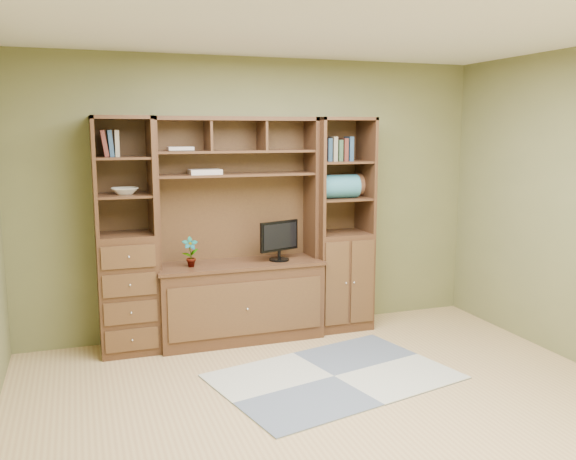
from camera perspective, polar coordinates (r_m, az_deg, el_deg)
name	(u,v)px	position (r m, az deg, el deg)	size (l,w,h in m)	color
room	(345,228)	(3.98, 5.35, 0.18)	(4.60, 4.10, 2.64)	tan
center_hutch	(239,231)	(5.56, -4.59, -0.08)	(1.54, 0.53, 2.05)	#432817
left_tower	(126,236)	(5.44, -14.95, -0.58)	(0.50, 0.45, 2.05)	#432817
right_tower	(340,225)	(5.93, 4.93, 0.52)	(0.55, 0.45, 2.05)	#432817
rug	(334,377)	(4.96, 4.33, -13.52)	(1.80, 1.20, 0.01)	gray
monitor	(279,233)	(5.63, -0.83, -0.32)	(0.42, 0.19, 0.51)	black
orchid	(190,252)	(5.46, -9.13, -2.05)	(0.14, 0.10, 0.27)	#B1613C
magazines	(205,172)	(5.52, -7.78, 5.42)	(0.28, 0.21, 0.04)	beige
bowl	(125,191)	(5.39, -15.04, 3.55)	(0.23, 0.23, 0.06)	silver
blanket_teal	(338,186)	(5.82, 4.69, 4.08)	(0.38, 0.22, 0.22)	teal
blanket_red	(348,185)	(6.00, 5.60, 4.21)	(0.39, 0.22, 0.22)	brown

